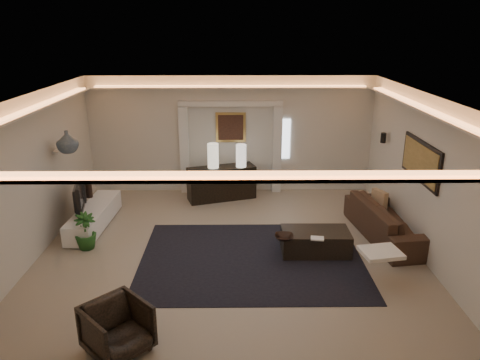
{
  "coord_description": "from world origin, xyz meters",
  "views": [
    {
      "loc": [
        0.12,
        -7.55,
        4.01
      ],
      "look_at": [
        0.2,
        0.6,
        1.25
      ],
      "focal_mm": 34.05,
      "sensor_mm": 36.0,
      "label": 1
    }
  ],
  "objects_px": {
    "console": "(222,183)",
    "armchair": "(117,329)",
    "sofa": "(388,221)",
    "coffee_table": "(315,242)"
  },
  "relations": [
    {
      "from": "console",
      "to": "armchair",
      "type": "height_order",
      "value": "console"
    },
    {
      "from": "sofa",
      "to": "coffee_table",
      "type": "xyz_separation_m",
      "value": [
        -1.56,
        -0.66,
        -0.14
      ]
    },
    {
      "from": "coffee_table",
      "to": "console",
      "type": "bearing_deg",
      "value": 123.32
    },
    {
      "from": "coffee_table",
      "to": "armchair",
      "type": "distance_m",
      "value": 4.04
    },
    {
      "from": "console",
      "to": "coffee_table",
      "type": "bearing_deg",
      "value": -75.16
    },
    {
      "from": "console",
      "to": "coffee_table",
      "type": "height_order",
      "value": "console"
    },
    {
      "from": "sofa",
      "to": "armchair",
      "type": "distance_m",
      "value": 5.65
    },
    {
      "from": "sofa",
      "to": "armchair",
      "type": "relative_size",
      "value": 3.16
    },
    {
      "from": "console",
      "to": "sofa",
      "type": "xyz_separation_m",
      "value": [
        3.37,
        -2.16,
        -0.05
      ]
    },
    {
      "from": "sofa",
      "to": "coffee_table",
      "type": "distance_m",
      "value": 1.69
    }
  ]
}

